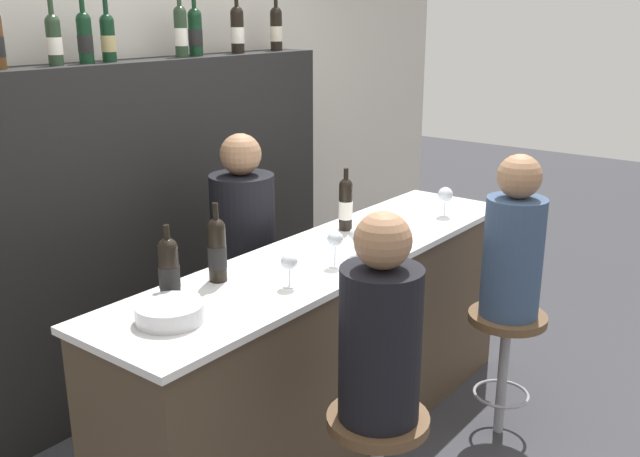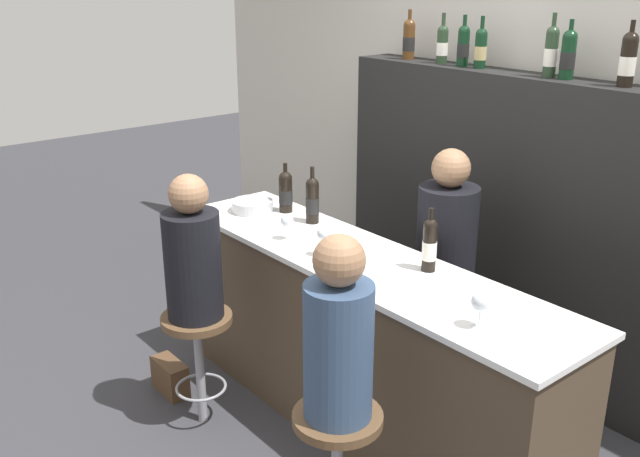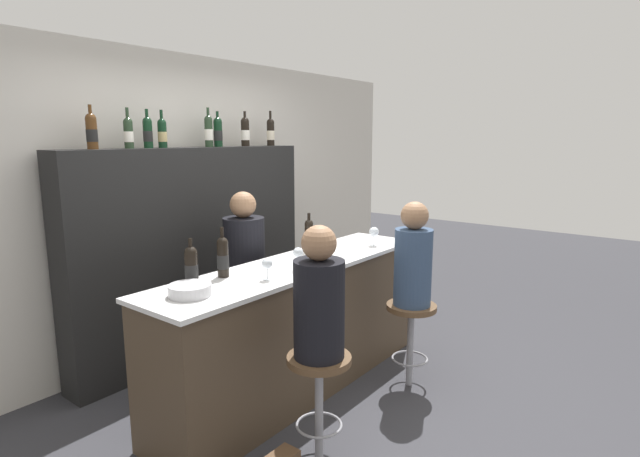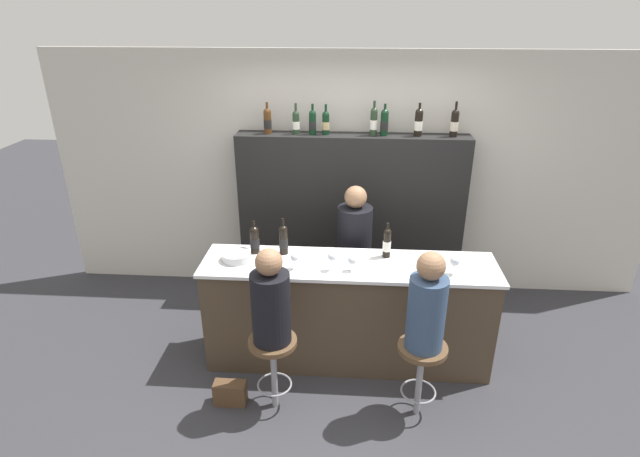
# 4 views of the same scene
# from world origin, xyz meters

# --- Properties ---
(ground_plane) EXTENTS (16.00, 16.00, 0.00)m
(ground_plane) POSITION_xyz_m (0.00, 0.00, 0.00)
(ground_plane) COLOR #333338
(wall_back) EXTENTS (6.40, 0.05, 2.60)m
(wall_back) POSITION_xyz_m (0.00, 1.67, 1.30)
(wall_back) COLOR beige
(wall_back) RESTS_ON ground_plane
(bar_counter) EXTENTS (2.51, 0.59, 0.98)m
(bar_counter) POSITION_xyz_m (0.00, 0.28, 0.49)
(bar_counter) COLOR #473828
(bar_counter) RESTS_ON ground_plane
(back_bar_cabinet) EXTENTS (2.34, 0.28, 1.80)m
(back_bar_cabinet) POSITION_xyz_m (0.00, 1.45, 0.90)
(back_bar_cabinet) COLOR black
(back_bar_cabinet) RESTS_ON ground_plane
(wine_bottle_counter_0) EXTENTS (0.08, 0.08, 0.30)m
(wine_bottle_counter_0) POSITION_xyz_m (-0.83, 0.43, 1.11)
(wine_bottle_counter_0) COLOR black
(wine_bottle_counter_0) RESTS_ON bar_counter
(wine_bottle_counter_1) EXTENTS (0.08, 0.08, 0.33)m
(wine_bottle_counter_1) POSITION_xyz_m (-0.57, 0.43, 1.12)
(wine_bottle_counter_1) COLOR black
(wine_bottle_counter_1) RESTS_ON bar_counter
(wine_bottle_counter_2) EXTENTS (0.07, 0.07, 0.32)m
(wine_bottle_counter_2) POSITION_xyz_m (0.32, 0.43, 1.12)
(wine_bottle_counter_2) COLOR black
(wine_bottle_counter_2) RESTS_ON bar_counter
(wine_bottle_backbar_0) EXTENTS (0.08, 0.08, 0.31)m
(wine_bottle_backbar_0) POSITION_xyz_m (-0.85, 1.45, 1.93)
(wine_bottle_backbar_0) COLOR #4C2D14
(wine_bottle_backbar_0) RESTS_ON back_bar_cabinet
(wine_bottle_backbar_1) EXTENTS (0.07, 0.07, 0.30)m
(wine_bottle_backbar_1) POSITION_xyz_m (-0.57, 1.45, 1.92)
(wine_bottle_backbar_1) COLOR #233823
(wine_bottle_backbar_1) RESTS_ON back_bar_cabinet
(wine_bottle_backbar_2) EXTENTS (0.07, 0.07, 0.30)m
(wine_bottle_backbar_2) POSITION_xyz_m (-0.40, 1.45, 1.93)
(wine_bottle_backbar_2) COLOR black
(wine_bottle_backbar_2) RESTS_ON back_bar_cabinet
(wine_bottle_backbar_3) EXTENTS (0.07, 0.07, 0.30)m
(wine_bottle_backbar_3) POSITION_xyz_m (-0.27, 1.45, 1.92)
(wine_bottle_backbar_3) COLOR black
(wine_bottle_backbar_3) RESTS_ON back_bar_cabinet
(wine_bottle_backbar_4) EXTENTS (0.07, 0.07, 0.34)m
(wine_bottle_backbar_4) POSITION_xyz_m (0.20, 1.45, 1.94)
(wine_bottle_backbar_4) COLOR #233823
(wine_bottle_backbar_4) RESTS_ON back_bar_cabinet
(wine_bottle_backbar_5) EXTENTS (0.08, 0.08, 0.31)m
(wine_bottle_backbar_5) POSITION_xyz_m (0.31, 1.45, 1.93)
(wine_bottle_backbar_5) COLOR black
(wine_bottle_backbar_5) RESTS_ON back_bar_cabinet
(wine_bottle_backbar_6) EXTENTS (0.08, 0.08, 0.32)m
(wine_bottle_backbar_6) POSITION_xyz_m (0.64, 1.45, 1.94)
(wine_bottle_backbar_6) COLOR black
(wine_bottle_backbar_6) RESTS_ON back_bar_cabinet
(wine_glass_0) EXTENTS (0.07, 0.07, 0.14)m
(wine_glass_0) POSITION_xyz_m (-0.45, 0.15, 1.09)
(wine_glass_0) COLOR silver
(wine_glass_0) RESTS_ON bar_counter
(wine_glass_1) EXTENTS (0.07, 0.07, 0.16)m
(wine_glass_1) POSITION_xyz_m (-0.14, 0.15, 1.10)
(wine_glass_1) COLOR silver
(wine_glass_1) RESTS_ON bar_counter
(wine_glass_2) EXTENTS (0.08, 0.08, 0.14)m
(wine_glass_2) POSITION_xyz_m (0.03, 0.15, 1.08)
(wine_glass_2) COLOR silver
(wine_glass_2) RESTS_ON bar_counter
(wine_glass_3) EXTENTS (0.08, 0.08, 0.16)m
(wine_glass_3) POSITION_xyz_m (0.85, 0.15, 1.10)
(wine_glass_3) COLOR silver
(wine_glass_3) RESTS_ON bar_counter
(metal_bowl) EXTENTS (0.25, 0.25, 0.07)m
(metal_bowl) POSITION_xyz_m (-0.96, 0.28, 1.02)
(metal_bowl) COLOR #B7B7BC
(metal_bowl) RESTS_ON bar_counter
(bar_stool_left) EXTENTS (0.38, 0.38, 0.65)m
(bar_stool_left) POSITION_xyz_m (-0.57, -0.36, 0.51)
(bar_stool_left) COLOR gray
(bar_stool_left) RESTS_ON ground_plane
(guest_seated_left) EXTENTS (0.29, 0.29, 0.77)m
(guest_seated_left) POSITION_xyz_m (-0.57, -0.36, 0.99)
(guest_seated_left) COLOR black
(guest_seated_left) RESTS_ON bar_stool_left
(bar_stool_right) EXTENTS (0.38, 0.38, 0.65)m
(bar_stool_right) POSITION_xyz_m (0.57, -0.36, 0.51)
(bar_stool_right) COLOR gray
(bar_stool_right) RESTS_ON ground_plane
(guest_seated_right) EXTENTS (0.28, 0.28, 0.78)m
(guest_seated_right) POSITION_xyz_m (0.57, -0.36, 1.00)
(guest_seated_right) COLOR #334766
(guest_seated_right) RESTS_ON bar_stool_right
(bartender) EXTENTS (0.33, 0.33, 1.46)m
(bartender) POSITION_xyz_m (0.04, 0.88, 0.67)
(bartender) COLOR black
(bartender) RESTS_ON ground_plane
(handbag) EXTENTS (0.26, 0.12, 0.20)m
(handbag) POSITION_xyz_m (-0.93, -0.36, 0.10)
(handbag) COLOR #513823
(handbag) RESTS_ON ground_plane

